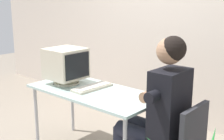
% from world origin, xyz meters
% --- Properties ---
extents(wall_back, '(8.00, 0.10, 3.00)m').
position_xyz_m(wall_back, '(0.30, 1.40, 1.50)').
color(wall_back, beige).
rests_on(wall_back, ground_plane).
extents(desk, '(1.37, 0.64, 0.71)m').
position_xyz_m(desk, '(0.00, 0.00, 0.65)').
color(desk, '#B7B7BC').
rests_on(desk, ground_plane).
extents(crt_monitor, '(0.37, 0.37, 0.38)m').
position_xyz_m(crt_monitor, '(-0.39, -0.02, 0.93)').
color(crt_monitor, beige).
rests_on(crt_monitor, desk).
extents(keyboard, '(0.17, 0.45, 0.03)m').
position_xyz_m(keyboard, '(-0.04, 0.03, 0.72)').
color(keyboard, beige).
rests_on(keyboard, desk).
extents(person_seated, '(0.74, 0.55, 1.33)m').
position_xyz_m(person_seated, '(0.76, -0.00, 0.72)').
color(person_seated, black).
rests_on(person_seated, ground_plane).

